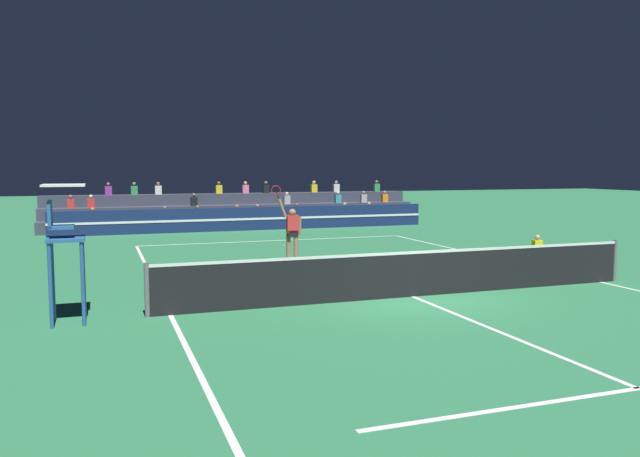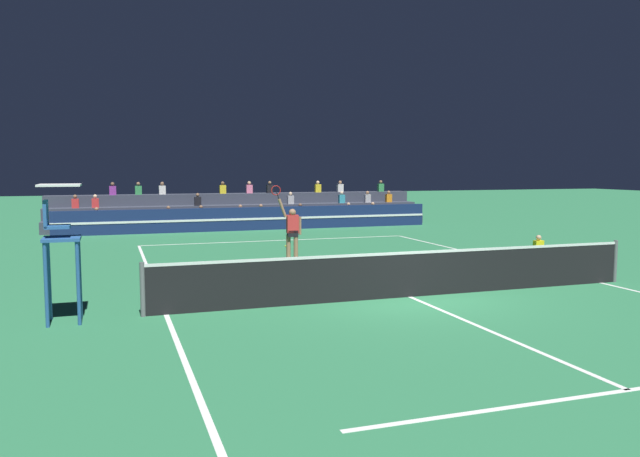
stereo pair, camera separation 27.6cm
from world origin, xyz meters
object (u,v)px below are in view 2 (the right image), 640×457
umpire_chair (59,234)px  ball_kid_courtside (538,251)px  tennis_ball (286,246)px  tennis_player (292,232)px

umpire_chair → ball_kid_courtside: umpire_chair is taller
umpire_chair → tennis_ball: (7.20, 9.78, -1.68)m
umpire_chair → tennis_ball: size_ratio=39.26×
umpire_chair → tennis_player: bearing=42.6°
umpire_chair → tennis_player: 8.57m
tennis_ball → tennis_player: bearing=-102.9°
tennis_ball → ball_kid_courtside: bearing=-42.4°
umpire_chair → ball_kid_courtside: 14.42m
umpire_chair → tennis_player: umpire_chair is taller
ball_kid_courtside → tennis_ball: size_ratio=12.43×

